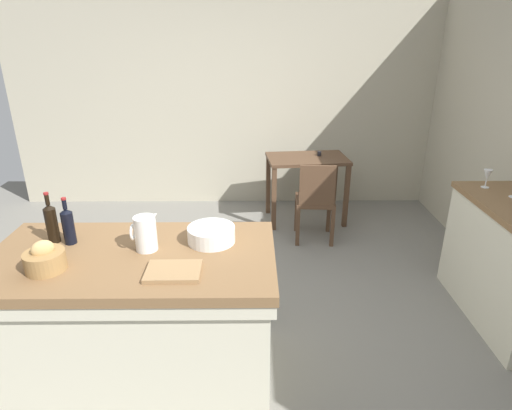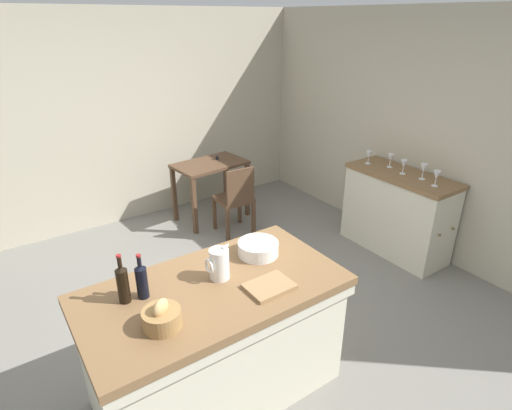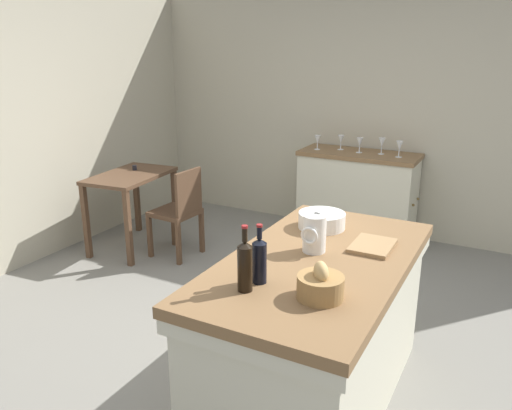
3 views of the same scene
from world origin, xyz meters
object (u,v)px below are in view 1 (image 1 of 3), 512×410
(island_table, at_px, (138,313))
(side_cabinet, at_px, (509,265))
(bread_basket, at_px, (45,259))
(wine_bottle_amber, at_px, (51,222))
(wooden_chair, at_px, (315,200))
(wine_glass_far_right, at_px, (487,175))
(cutting_board, at_px, (173,271))
(wine_bottle_dark, at_px, (68,225))
(writing_desk, at_px, (307,168))
(pitcher, at_px, (145,233))
(wash_bowl, at_px, (211,234))

(island_table, height_order, side_cabinet, side_cabinet)
(bread_basket, height_order, wine_bottle_amber, wine_bottle_amber)
(bread_basket, bearing_deg, wooden_chair, 49.87)
(wine_bottle_amber, relative_size, wine_glass_far_right, 2.17)
(wine_glass_far_right, bearing_deg, cutting_board, -151.53)
(cutting_board, height_order, wine_bottle_dark, wine_bottle_dark)
(wine_glass_far_right, bearing_deg, writing_desk, 130.43)
(pitcher, bearing_deg, side_cabinet, 11.78)
(island_table, relative_size, writing_desk, 1.79)
(wash_bowl, bearing_deg, wooden_chair, 62.97)
(wooden_chair, bearing_deg, wine_bottle_dark, -134.60)
(writing_desk, height_order, wine_glass_far_right, wine_glass_far_right)
(pitcher, distance_m, wine_bottle_amber, 0.61)
(side_cabinet, xyz_separation_m, pitcher, (-2.59, -0.54, 0.54))
(wooden_chair, xyz_separation_m, bread_basket, (-1.80, -2.13, 0.49))
(pitcher, distance_m, wash_bowl, 0.40)
(island_table, height_order, writing_desk, island_table)
(pitcher, distance_m, cutting_board, 0.36)
(bread_basket, bearing_deg, island_table, 22.44)
(wash_bowl, bearing_deg, island_table, -160.84)
(side_cabinet, xyz_separation_m, wooden_chair, (-1.29, 1.36, 0.01))
(wooden_chair, relative_size, wash_bowl, 3.00)
(cutting_board, bearing_deg, wooden_chair, 63.35)
(side_cabinet, distance_m, pitcher, 2.70)
(bread_basket, bearing_deg, wine_glass_far_right, 21.87)
(bread_basket, distance_m, wine_bottle_dark, 0.33)
(side_cabinet, bearing_deg, wine_bottle_amber, -172.28)
(wooden_chair, relative_size, cutting_board, 2.98)
(wooden_chair, height_order, pitcher, pitcher)
(island_table, bearing_deg, pitcher, 36.40)
(bread_basket, height_order, cutting_board, bread_basket)
(pitcher, height_order, wine_glass_far_right, pitcher)
(wooden_chair, bearing_deg, wine_bottle_amber, -136.59)
(side_cabinet, height_order, writing_desk, side_cabinet)
(cutting_board, distance_m, wine_bottle_amber, 0.90)
(side_cabinet, bearing_deg, wooden_chair, 133.53)
(writing_desk, bearing_deg, wine_glass_far_right, -49.57)
(cutting_board, bearing_deg, pitcher, 126.55)
(wine_glass_far_right, bearing_deg, wash_bowl, -157.67)
(cutting_board, bearing_deg, writing_desk, 68.83)
(wash_bowl, height_order, wine_bottle_amber, wine_bottle_amber)
(wash_bowl, bearing_deg, cutting_board, -114.81)
(side_cabinet, distance_m, wooden_chair, 1.88)
(side_cabinet, bearing_deg, wine_glass_far_right, 97.51)
(pitcher, height_order, wine_bottle_dark, wine_bottle_dark)
(writing_desk, bearing_deg, wine_bottle_dark, -126.45)
(bread_basket, relative_size, wine_bottle_dark, 0.72)
(side_cabinet, xyz_separation_m, wine_bottle_amber, (-3.19, -0.43, 0.57))
(wine_bottle_amber, bearing_deg, pitcher, -10.28)
(island_table, xyz_separation_m, wine_bottle_dark, (-0.41, 0.15, 0.54))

